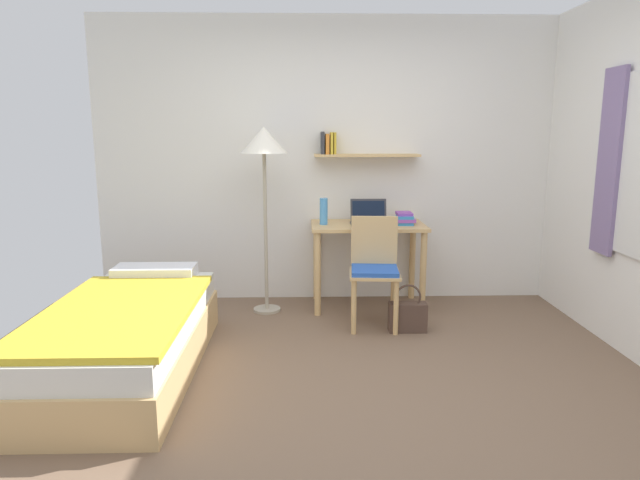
{
  "coord_description": "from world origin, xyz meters",
  "views": [
    {
      "loc": [
        -0.28,
        -3.23,
        1.57
      ],
      "look_at": [
        -0.18,
        0.51,
        0.85
      ],
      "focal_mm": 31.5,
      "sensor_mm": 36.0,
      "label": 1
    }
  ],
  "objects_px": {
    "bed": "(127,337)",
    "handbag": "(408,316)",
    "desk_chair": "(374,266)",
    "water_bottle": "(324,211)",
    "laptop": "(369,218)",
    "standing_lamp": "(264,150)",
    "desk": "(368,240)",
    "book_stack": "(404,218)"
  },
  "relations": [
    {
      "from": "bed",
      "to": "desk",
      "type": "height_order",
      "value": "desk"
    },
    {
      "from": "water_bottle",
      "to": "desk",
      "type": "bearing_deg",
      "value": 2.57
    },
    {
      "from": "desk_chair",
      "to": "book_stack",
      "type": "bearing_deg",
      "value": 57.3
    },
    {
      "from": "bed",
      "to": "water_bottle",
      "type": "xyz_separation_m",
      "value": [
        1.35,
        1.36,
        0.64
      ]
    },
    {
      "from": "desk",
      "to": "handbag",
      "type": "relative_size",
      "value": 2.6
    },
    {
      "from": "standing_lamp",
      "to": "desk",
      "type": "bearing_deg",
      "value": 7.19
    },
    {
      "from": "bed",
      "to": "book_stack",
      "type": "bearing_deg",
      "value": 33.43
    },
    {
      "from": "desk_chair",
      "to": "laptop",
      "type": "xyz_separation_m",
      "value": [
        0.01,
        0.52,
        0.32
      ]
    },
    {
      "from": "laptop",
      "to": "handbag",
      "type": "distance_m",
      "value": 0.99
    },
    {
      "from": "standing_lamp",
      "to": "water_bottle",
      "type": "relative_size",
      "value": 6.86
    },
    {
      "from": "desk",
      "to": "laptop",
      "type": "distance_m",
      "value": 0.2
    },
    {
      "from": "desk",
      "to": "book_stack",
      "type": "height_order",
      "value": "book_stack"
    },
    {
      "from": "standing_lamp",
      "to": "book_stack",
      "type": "bearing_deg",
      "value": 4.64
    },
    {
      "from": "book_stack",
      "to": "bed",
      "type": "bearing_deg",
      "value": -146.57
    },
    {
      "from": "handbag",
      "to": "water_bottle",
      "type": "bearing_deg",
      "value": 135.07
    },
    {
      "from": "standing_lamp",
      "to": "book_stack",
      "type": "height_order",
      "value": "standing_lamp"
    },
    {
      "from": "water_bottle",
      "to": "desk_chair",
      "type": "bearing_deg",
      "value": -51.67
    },
    {
      "from": "desk_chair",
      "to": "laptop",
      "type": "bearing_deg",
      "value": 89.05
    },
    {
      "from": "handbag",
      "to": "desk_chair",
      "type": "bearing_deg",
      "value": 149.78
    },
    {
      "from": "standing_lamp",
      "to": "laptop",
      "type": "relative_size",
      "value": 4.93
    },
    {
      "from": "standing_lamp",
      "to": "handbag",
      "type": "height_order",
      "value": "standing_lamp"
    },
    {
      "from": "desk_chair",
      "to": "standing_lamp",
      "type": "bearing_deg",
      "value": 155.95
    },
    {
      "from": "standing_lamp",
      "to": "water_bottle",
      "type": "xyz_separation_m",
      "value": [
        0.51,
        0.1,
        -0.54
      ]
    },
    {
      "from": "standing_lamp",
      "to": "handbag",
      "type": "bearing_deg",
      "value": -25.47
    },
    {
      "from": "bed",
      "to": "standing_lamp",
      "type": "bearing_deg",
      "value": 56.48
    },
    {
      "from": "water_bottle",
      "to": "book_stack",
      "type": "distance_m",
      "value": 0.72
    },
    {
      "from": "water_bottle",
      "to": "book_stack",
      "type": "bearing_deg",
      "value": 0.25
    },
    {
      "from": "laptop",
      "to": "handbag",
      "type": "height_order",
      "value": "laptop"
    },
    {
      "from": "laptop",
      "to": "bed",
      "type": "bearing_deg",
      "value": -141.81
    },
    {
      "from": "bed",
      "to": "standing_lamp",
      "type": "height_order",
      "value": "standing_lamp"
    },
    {
      "from": "desk_chair",
      "to": "book_stack",
      "type": "height_order",
      "value": "desk_chair"
    },
    {
      "from": "desk",
      "to": "handbag",
      "type": "height_order",
      "value": "desk"
    },
    {
      "from": "desk_chair",
      "to": "water_bottle",
      "type": "height_order",
      "value": "water_bottle"
    },
    {
      "from": "standing_lamp",
      "to": "handbag",
      "type": "distance_m",
      "value": 1.82
    },
    {
      "from": "standing_lamp",
      "to": "laptop",
      "type": "xyz_separation_m",
      "value": [
        0.91,
        0.11,
        -0.6
      ]
    },
    {
      "from": "desk_chair",
      "to": "water_bottle",
      "type": "relative_size",
      "value": 3.79
    },
    {
      "from": "standing_lamp",
      "to": "handbag",
      "type": "relative_size",
      "value": 4.17
    },
    {
      "from": "desk",
      "to": "desk_chair",
      "type": "xyz_separation_m",
      "value": [
        -0.0,
        -0.52,
        -0.12
      ]
    },
    {
      "from": "laptop",
      "to": "handbag",
      "type": "bearing_deg",
      "value": -69.7
    },
    {
      "from": "desk",
      "to": "laptop",
      "type": "height_order",
      "value": "laptop"
    },
    {
      "from": "laptop",
      "to": "water_bottle",
      "type": "bearing_deg",
      "value": -177.61
    },
    {
      "from": "bed",
      "to": "handbag",
      "type": "distance_m",
      "value": 2.12
    }
  ]
}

